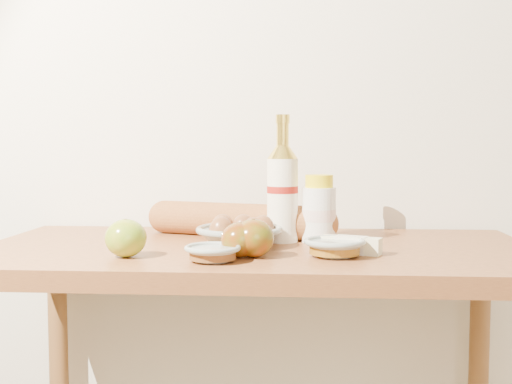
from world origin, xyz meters
TOP-DOWN VIEW (x-y plane):
  - back_wall at (0.00, 1.51)m, footprint 3.50×0.02m
  - table at (0.00, 1.18)m, footprint 1.20×0.60m
  - bourbon_bottle at (0.05, 1.24)m, footprint 0.08×0.08m
  - cream_bottle at (0.14, 1.24)m, footprint 0.10×0.10m
  - egg_bowl at (-0.04, 1.17)m, footprint 0.22×0.22m
  - baguette at (-0.05, 1.31)m, footprint 0.49×0.22m
  - apple_yellowgreen at (-0.25, 1.02)m, footprint 0.09×0.09m
  - apple_redgreen_front at (-0.02, 1.03)m, footprint 0.08×0.08m
  - apple_redgreen_right at (0.00, 1.04)m, footprint 0.10×0.10m
  - sugar_bowl at (-0.07, 0.99)m, footprint 0.14×0.14m
  - syrup_bowl at (0.16, 1.06)m, footprint 0.13×0.13m
  - butter_stick at (0.20, 1.10)m, footprint 0.13×0.08m

SIDE VIEW (x-z plane):
  - table at x=0.00m, z-range 0.33..1.23m
  - sugar_bowl at x=-0.07m, z-range 0.90..0.93m
  - butter_stick at x=0.20m, z-range 0.90..0.94m
  - syrup_bowl at x=0.16m, z-range 0.90..0.94m
  - egg_bowl at x=-0.04m, z-range 0.89..0.96m
  - apple_redgreen_front at x=-0.02m, z-range 0.90..0.97m
  - apple_yellowgreen at x=-0.25m, z-range 0.90..0.98m
  - apple_redgreen_right at x=0.00m, z-range 0.90..0.98m
  - baguette at x=-0.05m, z-range 0.90..0.98m
  - cream_bottle at x=0.14m, z-range 0.89..1.05m
  - bourbon_bottle at x=0.05m, z-range 0.87..1.16m
  - back_wall at x=0.00m, z-range 0.00..2.60m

